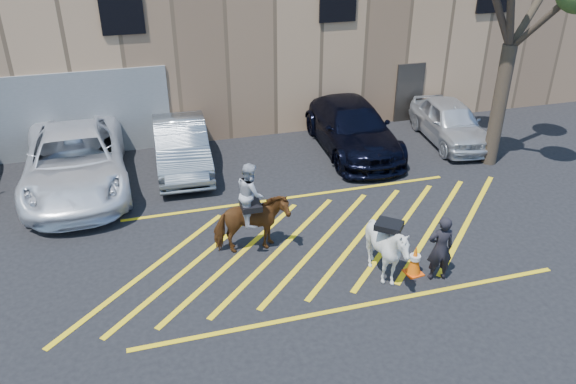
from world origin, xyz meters
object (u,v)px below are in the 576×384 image
object	(u,v)px
car_white_pickup	(75,161)
mounted_bay	(251,217)
handler	(440,248)
saddled_white	(387,249)
traffic_cone	(415,260)
car_blue_suv	(352,127)
car_white_suv	(450,122)
car_silver_sedan	(181,145)

from	to	relation	value
car_white_pickup	mounted_bay	bearing A→B (deg)	-50.01
handler	saddled_white	xyz separation A→B (m)	(-1.15, 0.30, 0.00)
handler	mounted_bay	world-z (taller)	mounted_bay
saddled_white	traffic_cone	size ratio (longest dim) A/B	2.62
mounted_bay	saddled_white	world-z (taller)	mounted_bay
car_white_pickup	mounted_bay	distance (m)	6.28
car_blue_suv	car_white_suv	bearing A→B (deg)	-2.28
mounted_bay	saddled_white	distance (m)	3.25
car_white_suv	saddled_white	xyz separation A→B (m)	(-5.54, -6.75, 0.08)
handler	saddled_white	world-z (taller)	handler
car_white_pickup	saddled_white	xyz separation A→B (m)	(6.77, -6.63, -0.05)
car_silver_sedan	car_blue_suv	xyz separation A→B (m)	(5.66, -0.13, 0.04)
car_white_suv	saddled_white	size ratio (longest dim) A/B	2.20
traffic_cone	handler	bearing A→B (deg)	-35.31
car_white_pickup	mounted_bay	xyz separation A→B (m)	(4.16, -4.70, 0.09)
car_white_pickup	handler	distance (m)	10.52
traffic_cone	car_white_pickup	bearing A→B (deg)	138.54
car_silver_sedan	saddled_white	distance (m)	8.06
handler	traffic_cone	bearing A→B (deg)	-26.06
mounted_bay	car_silver_sedan	bearing A→B (deg)	101.40
car_blue_suv	saddled_white	world-z (taller)	car_blue_suv
car_white_suv	handler	world-z (taller)	handler
car_white_pickup	car_blue_suv	size ratio (longest dim) A/B	1.12
car_silver_sedan	car_white_suv	bearing A→B (deg)	-0.38
car_white_suv	handler	bearing A→B (deg)	-115.68
car_silver_sedan	mounted_bay	distance (m)	5.35
car_silver_sedan	traffic_cone	size ratio (longest dim) A/B	6.25
car_blue_suv	mounted_bay	world-z (taller)	mounted_bay
handler	mounted_bay	size ratio (longest dim) A/B	0.68
car_silver_sedan	car_white_suv	size ratio (longest dim) A/B	1.09
mounted_bay	traffic_cone	size ratio (longest dim) A/B	3.19
handler	mounted_bay	distance (m)	4.37
car_white_pickup	car_white_suv	distance (m)	12.31
car_white_suv	handler	distance (m)	8.30
car_silver_sedan	saddled_white	size ratio (longest dim) A/B	2.39
handler	saddled_white	bearing A→B (deg)	-5.24
car_silver_sedan	car_blue_suv	distance (m)	5.66
saddled_white	traffic_cone	bearing A→B (deg)	-0.04
handler	car_silver_sedan	bearing A→B (deg)	-47.96
car_white_suv	traffic_cone	bearing A→B (deg)	-119.22
car_silver_sedan	saddled_white	bearing A→B (deg)	-60.69
handler	car_white_pickup	bearing A→B (deg)	-31.91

